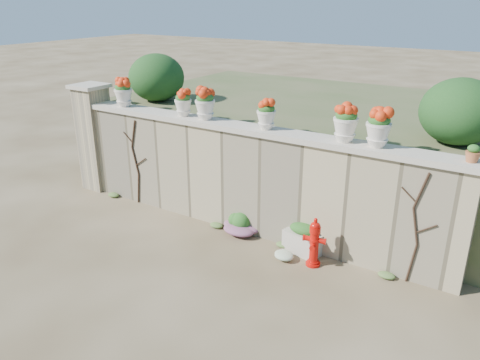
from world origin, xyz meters
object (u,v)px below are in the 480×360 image
Objects in this scene: fire_hydrant at (314,242)px; urn_pot_0 at (123,93)px; planter_box at (303,239)px; terracotta_pot at (473,154)px.

urn_pot_0 is (-4.81, 0.57, 1.95)m from fire_hydrant.
urn_pot_0 reaches higher than planter_box.
terracotta_pot reaches higher than fire_hydrant.
terracotta_pot is at bearing 5.05° from fire_hydrant.
urn_pot_0 reaches higher than fire_hydrant.
fire_hydrant is 0.51m from planter_box.
terracotta_pot is (6.89, 0.00, -0.18)m from urn_pot_0.
planter_box is (-0.35, 0.32, -0.19)m from fire_hydrant.
planter_box is 3.13m from terracotta_pot.
urn_pot_0 is at bearing -169.60° from planter_box.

